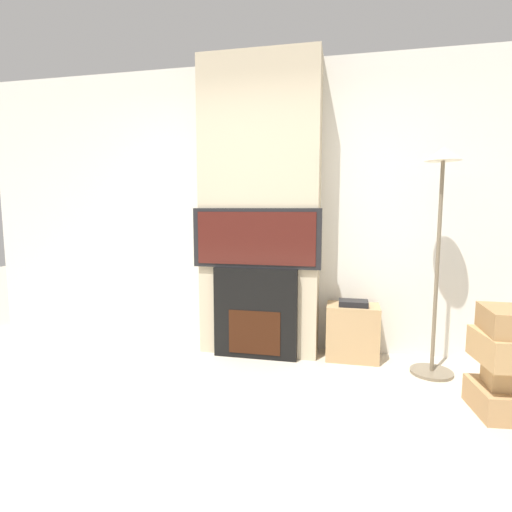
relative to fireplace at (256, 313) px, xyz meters
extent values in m
plane|color=beige|center=(0.00, -1.66, -0.41)|extent=(14.00, 14.00, 0.00)
cube|color=silver|center=(0.00, 0.37, 0.94)|extent=(6.00, 0.06, 2.70)
cube|color=beige|center=(0.00, 0.17, 0.94)|extent=(1.09, 0.33, 2.70)
cube|color=black|center=(0.00, 0.00, 0.00)|extent=(0.76, 0.14, 0.82)
cube|color=#33160A|center=(0.00, -0.07, -0.16)|extent=(0.47, 0.01, 0.40)
cube|color=black|center=(0.00, 0.00, 0.68)|extent=(1.15, 0.06, 0.53)
cube|color=#471914|center=(0.00, -0.03, 0.68)|extent=(1.06, 0.01, 0.47)
cylinder|color=#726651|center=(1.50, -0.06, -0.40)|extent=(0.34, 0.34, 0.03)
cylinder|color=#726651|center=(1.50, -0.06, 0.46)|extent=(0.03, 0.03, 1.70)
cone|color=silver|center=(1.50, -0.06, 1.36)|extent=(0.28, 0.28, 0.10)
cube|color=tan|center=(1.87, -0.64, -0.32)|extent=(0.51, 0.45, 0.19)
cube|color=tan|center=(0.86, 0.13, -0.16)|extent=(0.46, 0.30, 0.50)
cube|color=black|center=(0.86, 0.10, 0.11)|extent=(0.25, 0.17, 0.05)
camera|label=1|loc=(0.76, -3.45, 0.95)|focal=28.00mm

